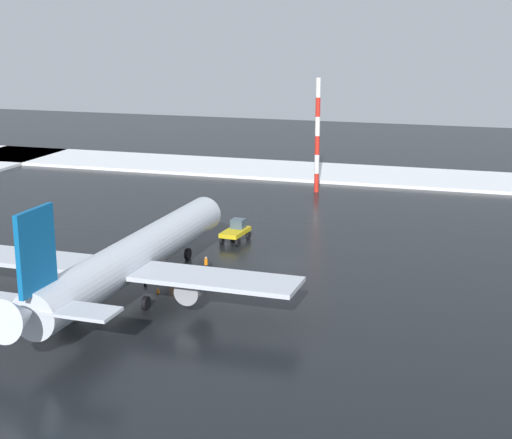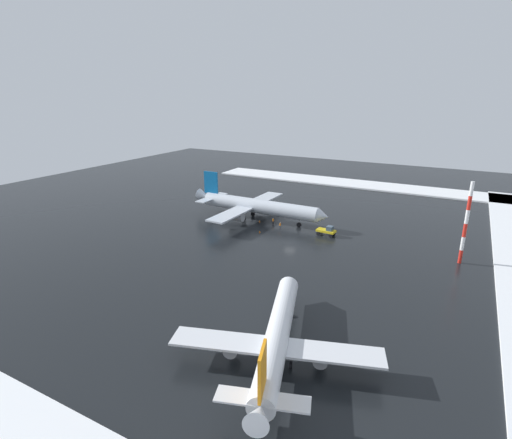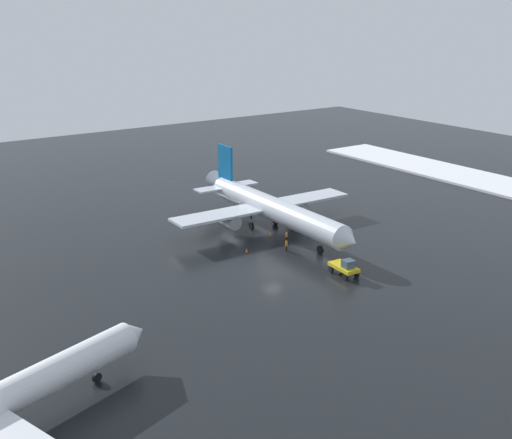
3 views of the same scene
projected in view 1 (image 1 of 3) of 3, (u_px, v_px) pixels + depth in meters
The scene contains 10 objects.
ground_plane at pixel (285, 262), 83.92m from camera, with size 240.00×240.00×0.00m, color black.
snow_bank_far at pixel (363, 175), 130.15m from camera, with size 152.00×16.00×0.49m, color white.
airplane_distant_tail at pixel (132, 257), 72.28m from camera, with size 33.25×40.19×11.95m.
pushback_tug at pixel (236, 230), 91.78m from camera, with size 2.62×4.76×2.50m.
ground_crew_near_tug at pixel (171, 271), 78.08m from camera, with size 0.36×0.36×1.71m.
ground_crew_mid_apron at pixel (206, 264), 80.31m from camera, with size 0.36×0.36×1.71m.
antenna_mast at pixel (317, 136), 116.31m from camera, with size 0.70×0.70×17.04m.
traffic_cone_near_nose at pixel (67, 276), 78.61m from camera, with size 0.36×0.36×0.55m, color orange.
traffic_cone_mid_line at pixel (158, 290), 74.53m from camera, with size 0.36×0.36×0.55m, color orange.
traffic_cone_wingtip_side at pixel (245, 285), 76.04m from camera, with size 0.36×0.36×0.55m, color orange.
Camera 1 is at (-20.74, 77.50, 25.21)m, focal length 55.00 mm.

